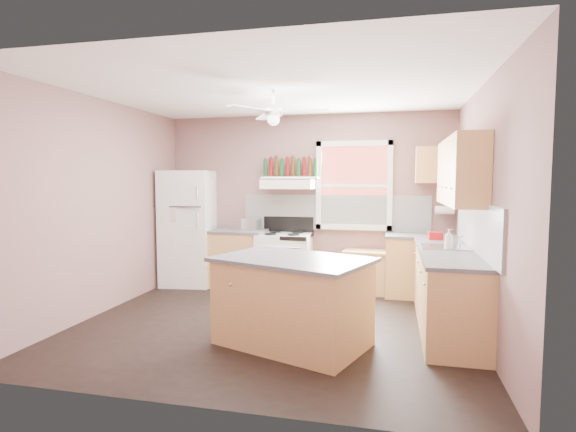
% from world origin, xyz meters
% --- Properties ---
extents(floor, '(4.50, 4.50, 0.00)m').
position_xyz_m(floor, '(0.00, 0.00, 0.00)').
color(floor, black).
rests_on(floor, ground).
extents(ceiling, '(4.50, 4.50, 0.00)m').
position_xyz_m(ceiling, '(0.00, 0.00, 2.70)').
color(ceiling, white).
rests_on(ceiling, ground).
extents(wall_back, '(4.50, 0.05, 2.70)m').
position_xyz_m(wall_back, '(0.00, 2.02, 1.35)').
color(wall_back, '#7B5854').
rests_on(wall_back, ground).
extents(wall_right, '(0.05, 4.00, 2.70)m').
position_xyz_m(wall_right, '(2.27, 0.00, 1.35)').
color(wall_right, '#7B5854').
rests_on(wall_right, ground).
extents(wall_left, '(0.05, 4.00, 2.70)m').
position_xyz_m(wall_left, '(-2.27, 0.00, 1.35)').
color(wall_left, '#7B5854').
rests_on(wall_left, ground).
extents(backsplash_back, '(2.90, 0.03, 0.55)m').
position_xyz_m(backsplash_back, '(0.45, 1.99, 1.18)').
color(backsplash_back, white).
rests_on(backsplash_back, wall_back).
extents(backsplash_right, '(0.03, 2.60, 0.55)m').
position_xyz_m(backsplash_right, '(2.23, 0.30, 1.18)').
color(backsplash_right, white).
rests_on(backsplash_right, wall_right).
extents(window_view, '(1.00, 0.02, 1.20)m').
position_xyz_m(window_view, '(0.75, 1.98, 1.60)').
color(window_view, brown).
rests_on(window_view, wall_back).
extents(window_frame, '(1.16, 0.07, 1.36)m').
position_xyz_m(window_frame, '(0.75, 1.96, 1.60)').
color(window_frame, white).
rests_on(window_frame, wall_back).
extents(refrigerator, '(0.86, 0.85, 1.83)m').
position_xyz_m(refrigerator, '(-1.86, 1.66, 0.91)').
color(refrigerator, white).
rests_on(refrigerator, floor).
extents(base_cabinet_left, '(0.90, 0.60, 0.86)m').
position_xyz_m(base_cabinet_left, '(-1.06, 1.70, 0.43)').
color(base_cabinet_left, tan).
rests_on(base_cabinet_left, floor).
extents(counter_left, '(0.92, 0.62, 0.04)m').
position_xyz_m(counter_left, '(-1.06, 1.70, 0.88)').
color(counter_left, '#4A4A4D').
rests_on(counter_left, base_cabinet_left).
extents(toaster, '(0.32, 0.24, 0.18)m').
position_xyz_m(toaster, '(-0.82, 1.72, 0.99)').
color(toaster, silver).
rests_on(toaster, counter_left).
extents(stove, '(0.83, 0.67, 0.86)m').
position_xyz_m(stove, '(-0.28, 1.68, 0.43)').
color(stove, white).
rests_on(stove, floor).
extents(range_hood, '(0.78, 0.50, 0.14)m').
position_xyz_m(range_hood, '(-0.23, 1.75, 1.62)').
color(range_hood, white).
rests_on(range_hood, wall_back).
extents(bottle_shelf, '(0.90, 0.26, 0.03)m').
position_xyz_m(bottle_shelf, '(-0.23, 1.87, 1.72)').
color(bottle_shelf, white).
rests_on(bottle_shelf, range_hood).
extents(cart, '(0.67, 0.48, 0.63)m').
position_xyz_m(cart, '(0.95, 1.75, 0.32)').
color(cart, tan).
rests_on(cart, floor).
extents(base_cabinet_corner, '(1.00, 0.60, 0.86)m').
position_xyz_m(base_cabinet_corner, '(1.75, 1.70, 0.43)').
color(base_cabinet_corner, tan).
rests_on(base_cabinet_corner, floor).
extents(base_cabinet_right, '(0.60, 2.20, 0.86)m').
position_xyz_m(base_cabinet_right, '(1.95, 0.30, 0.43)').
color(base_cabinet_right, tan).
rests_on(base_cabinet_right, floor).
extents(counter_corner, '(1.02, 0.62, 0.04)m').
position_xyz_m(counter_corner, '(1.75, 1.70, 0.88)').
color(counter_corner, '#4A4A4D').
rests_on(counter_corner, base_cabinet_corner).
extents(counter_right, '(0.62, 2.22, 0.04)m').
position_xyz_m(counter_right, '(1.94, 0.30, 0.88)').
color(counter_right, '#4A4A4D').
rests_on(counter_right, base_cabinet_right).
extents(sink, '(0.55, 0.45, 0.03)m').
position_xyz_m(sink, '(1.94, 0.50, 0.90)').
color(sink, silver).
rests_on(sink, counter_right).
extents(faucet, '(0.03, 0.03, 0.14)m').
position_xyz_m(faucet, '(2.10, 0.50, 0.97)').
color(faucet, silver).
rests_on(faucet, sink).
extents(upper_cabinet_right, '(0.33, 1.80, 0.76)m').
position_xyz_m(upper_cabinet_right, '(2.08, 0.50, 1.78)').
color(upper_cabinet_right, tan).
rests_on(upper_cabinet_right, wall_right).
extents(upper_cabinet_corner, '(0.60, 0.33, 0.52)m').
position_xyz_m(upper_cabinet_corner, '(1.95, 1.83, 1.90)').
color(upper_cabinet_corner, tan).
rests_on(upper_cabinet_corner, wall_back).
extents(paper_towel, '(0.26, 0.12, 0.12)m').
position_xyz_m(paper_towel, '(2.07, 1.86, 1.25)').
color(paper_towel, white).
rests_on(paper_towel, wall_back).
extents(island, '(1.65, 1.34, 0.86)m').
position_xyz_m(island, '(0.35, -0.58, 0.43)').
color(island, tan).
rests_on(island, floor).
extents(island_top, '(1.76, 1.44, 0.04)m').
position_xyz_m(island_top, '(0.35, -0.58, 0.88)').
color(island_top, '#4A4A4D').
rests_on(island_top, island).
extents(ceiling_fan_hub, '(0.20, 0.20, 0.08)m').
position_xyz_m(ceiling_fan_hub, '(0.00, 0.00, 2.45)').
color(ceiling_fan_hub, white).
rests_on(ceiling_fan_hub, ceiling).
extents(soap_bottle, '(0.10, 0.10, 0.24)m').
position_xyz_m(soap_bottle, '(1.96, 0.33, 1.02)').
color(soap_bottle, silver).
rests_on(soap_bottle, counter_right).
extents(red_caddy, '(0.19, 0.13, 0.10)m').
position_xyz_m(red_caddy, '(1.89, 1.20, 0.95)').
color(red_caddy, '#AC0E14').
rests_on(red_caddy, counter_right).
extents(wine_bottles, '(0.86, 0.06, 0.31)m').
position_xyz_m(wine_bottles, '(-0.23, 1.87, 1.88)').
color(wine_bottles, '#143819').
rests_on(wine_bottles, bottle_shelf).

